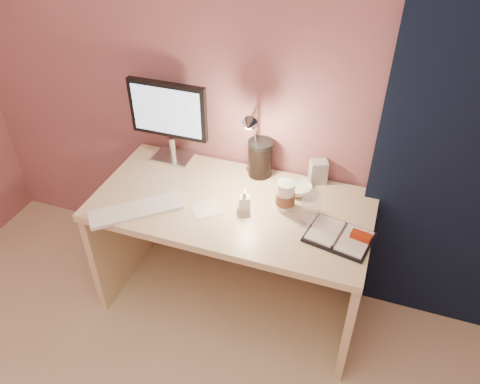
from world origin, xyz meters
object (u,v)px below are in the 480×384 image
(product_box, at_px, (318,172))
(dark_jar, at_px, (260,160))
(planner, at_px, (341,236))
(desk_lamp, at_px, (247,139))
(keyboard, at_px, (136,210))
(clear_cup, at_px, (311,208))
(desk, at_px, (237,227))
(bowl, at_px, (298,189))
(monitor, at_px, (169,115))
(coffee_cup, at_px, (285,196))
(lotion_bottle, at_px, (244,199))

(product_box, bearing_deg, dark_jar, 161.73)
(planner, relative_size, product_box, 2.49)
(planner, distance_m, dark_jar, 0.63)
(planner, xyz_separation_m, desk_lamp, (-0.55, 0.28, 0.25))
(keyboard, distance_m, product_box, 0.96)
(clear_cup, bearing_deg, desk, 169.05)
(bowl, height_order, product_box, product_box)
(keyboard, bearing_deg, bowl, -10.36)
(keyboard, relative_size, desk_lamp, 1.08)
(monitor, distance_m, bowl, 0.79)
(monitor, bearing_deg, dark_jar, 1.52)
(monitor, relative_size, planner, 1.43)
(coffee_cup, bearing_deg, dark_jar, 130.76)
(desk, height_order, clear_cup, clear_cup)
(dark_jar, distance_m, product_box, 0.31)
(planner, distance_m, bowl, 0.38)
(clear_cup, bearing_deg, dark_jar, 139.74)
(planner, bearing_deg, product_box, 127.07)
(bowl, relative_size, desk_lamp, 0.34)
(dark_jar, relative_size, desk_lamp, 0.44)
(desk, distance_m, bowl, 0.40)
(desk, relative_size, monitor, 3.00)
(coffee_cup, height_order, clear_cup, clear_cup)
(keyboard, xyz_separation_m, clear_cup, (0.82, 0.22, 0.07))
(keyboard, distance_m, lotion_bottle, 0.54)
(coffee_cup, bearing_deg, planner, -23.25)
(bowl, xyz_separation_m, product_box, (0.07, 0.12, 0.04))
(planner, bearing_deg, coffee_cup, 167.67)
(product_box, bearing_deg, bowl, -145.15)
(keyboard, xyz_separation_m, coffee_cup, (0.68, 0.27, 0.06))
(lotion_bottle, bearing_deg, bowl, 44.74)
(monitor, xyz_separation_m, dark_jar, (0.51, 0.02, -0.19))
(keyboard, height_order, product_box, product_box)
(desk, bearing_deg, keyboard, -144.83)
(keyboard, distance_m, desk_lamp, 0.65)
(planner, relative_size, bowl, 2.31)
(monitor, xyz_separation_m, coffee_cup, (0.71, -0.22, -0.21))
(keyboard, distance_m, coffee_cup, 0.74)
(monitor, height_order, keyboard, monitor)
(monitor, bearing_deg, planner, -19.14)
(planner, bearing_deg, clear_cup, 165.99)
(keyboard, bearing_deg, coffee_cup, -18.74)
(desk_lamp, bearing_deg, dark_jar, 57.69)
(dark_jar, bearing_deg, desk, -105.54)
(product_box, bearing_deg, monitor, 159.37)
(monitor, bearing_deg, clear_cup, -17.95)
(desk, height_order, coffee_cup, coffee_cup)
(product_box, bearing_deg, coffee_cup, -135.86)
(bowl, bearing_deg, monitor, 174.09)
(dark_jar, height_order, desk_lamp, desk_lamp)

